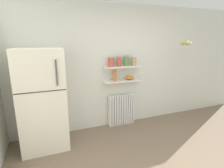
{
  "coord_description": "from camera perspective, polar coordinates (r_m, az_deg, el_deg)",
  "views": [
    {
      "loc": [
        -1.47,
        -1.47,
        1.87
      ],
      "look_at": [
        -0.28,
        1.6,
        1.05
      ],
      "focal_mm": 28.48,
      "sensor_mm": 36.0,
      "label": 1
    }
  ],
  "objects": [
    {
      "name": "ground_plane",
      "position": [
        3.09,
        13.45,
        -23.69
      ],
      "size": [
        7.04,
        7.04,
        0.0
      ],
      "primitive_type": "plane",
      "color": "#7A6651"
    },
    {
      "name": "back_wall",
      "position": [
        3.86,
        1.45,
        5.48
      ],
      "size": [
        7.04,
        0.1,
        2.6
      ],
      "primitive_type": "cube",
      "color": "silver",
      "rests_on": "ground_plane"
    },
    {
      "name": "refrigerator",
      "position": [
        3.29,
        -21.47,
        -4.68
      ],
      "size": [
        0.76,
        0.71,
        1.75
      ],
      "color": "silver",
      "rests_on": "ground_plane"
    },
    {
      "name": "radiator",
      "position": [
        4.03,
        3.06,
        -8.23
      ],
      "size": [
        0.6,
        0.12,
        0.7
      ],
      "color": "white",
      "rests_on": "ground_plane"
    },
    {
      "name": "wall_shelf_lower",
      "position": [
        3.8,
        3.38,
        1.04
      ],
      "size": [
        0.83,
        0.22,
        0.02
      ],
      "primitive_type": "cube",
      "color": "white"
    },
    {
      "name": "wall_shelf_upper",
      "position": [
        3.74,
        3.44,
        5.59
      ],
      "size": [
        0.83,
        0.22,
        0.02
      ],
      "primitive_type": "cube",
      "color": "white"
    },
    {
      "name": "storage_jar_0",
      "position": [
        3.63,
        -0.26,
        7.11
      ],
      "size": [
        0.12,
        0.12,
        0.2
      ],
      "color": "#C64C38",
      "rests_on": "wall_shelf_upper"
    },
    {
      "name": "storage_jar_1",
      "position": [
        3.69,
        2.25,
        7.26
      ],
      "size": [
        0.09,
        0.09,
        0.2
      ],
      "color": "#C64C38",
      "rests_on": "wall_shelf_upper"
    },
    {
      "name": "storage_jar_2",
      "position": [
        3.76,
        4.67,
        7.45
      ],
      "size": [
        0.12,
        0.12,
        0.22
      ],
      "color": "#5B7F4C",
      "rests_on": "wall_shelf_upper"
    },
    {
      "name": "storage_jar_3",
      "position": [
        3.84,
        6.99,
        7.22
      ],
      "size": [
        0.1,
        0.1,
        0.18
      ],
      "color": "tan",
      "rests_on": "wall_shelf_upper"
    },
    {
      "name": "vase",
      "position": [
        3.7,
        0.89,
        2.76
      ],
      "size": [
        0.08,
        0.08,
        0.23
      ],
      "primitive_type": "cylinder",
      "color": "#CC7033",
      "rests_on": "wall_shelf_lower"
    },
    {
      "name": "shelf_bowl",
      "position": [
        3.86,
        5.67,
        2.05
      ],
      "size": [
        0.19,
        0.19,
        0.09
      ],
      "primitive_type": "ellipsoid",
      "color": "orange",
      "rests_on": "wall_shelf_lower"
    },
    {
      "name": "hanging_fruit_basket",
      "position": [
        4.13,
        22.69,
        12.01
      ],
      "size": [
        0.3,
        0.3,
        0.1
      ],
      "color": "#B2B2B7"
    }
  ]
}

